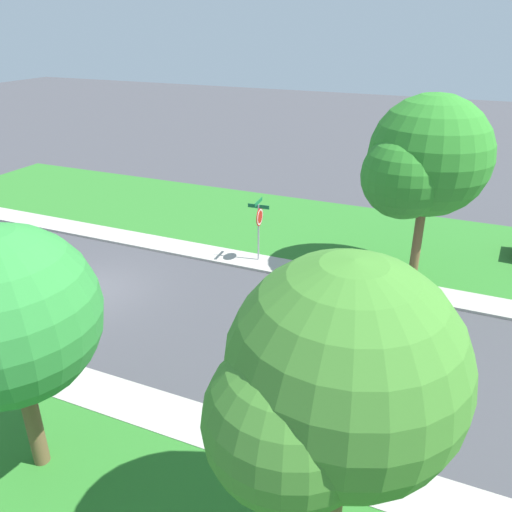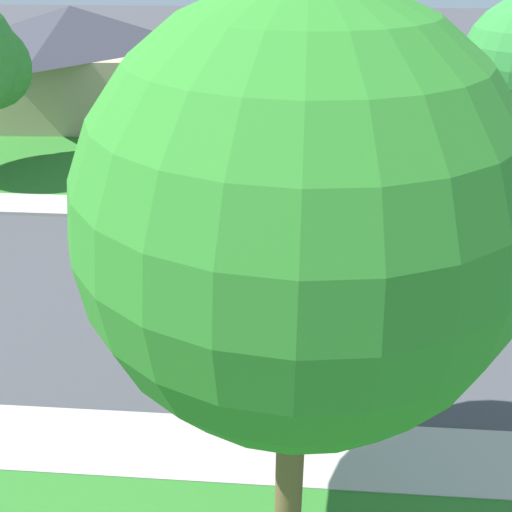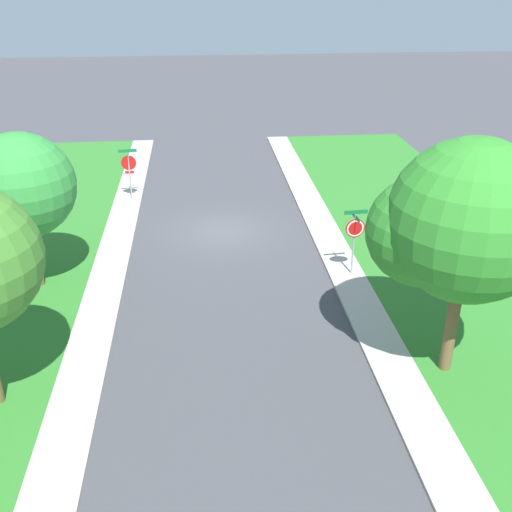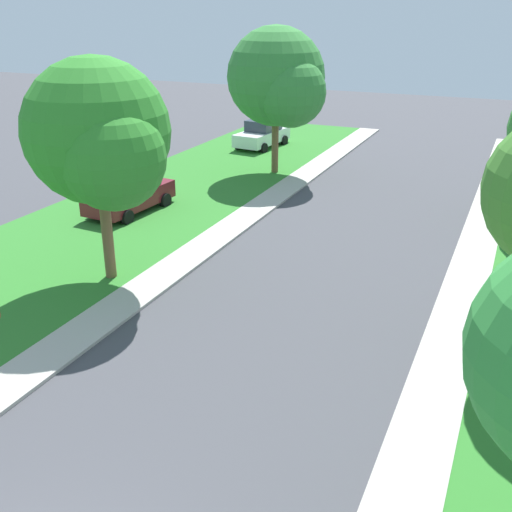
{
  "view_description": "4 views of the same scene",
  "coord_description": "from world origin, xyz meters",
  "px_view_note": "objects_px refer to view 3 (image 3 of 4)",
  "views": [
    {
      "loc": [
        13.3,
        12.55,
        9.48
      ],
      "look_at": [
        -2.6,
        5.68,
        1.4
      ],
      "focal_mm": 35.86,
      "sensor_mm": 36.0,
      "label": 1
    },
    {
      "loc": [
        -11.67,
        11.09,
        7.46
      ],
      "look_at": [
        -0.57,
        11.9,
        1.4
      ],
      "focal_mm": 42.04,
      "sensor_mm": 36.0,
      "label": 2
    },
    {
      "loc": [
        0.94,
        24.91,
        11.02
      ],
      "look_at": [
        -1.02,
        5.54,
        1.4
      ],
      "focal_mm": 41.3,
      "sensor_mm": 36.0,
      "label": 3
    },
    {
      "loc": [
        5.7,
        -3.88,
        8.49
      ],
      "look_at": [
        -1.21,
        11.71,
        1.4
      ],
      "focal_mm": 42.67,
      "sensor_mm": 36.0,
      "label": 4
    }
  ],
  "objects_px": {
    "stop_sign_near_corner": "(129,166)",
    "tree_across_right": "(457,224)",
    "tree_sidewalk_near": "(17,188)",
    "stop_sign_far_corner": "(355,232)"
  },
  "relations": [
    {
      "from": "stop_sign_near_corner",
      "to": "tree_across_right",
      "type": "bearing_deg",
      "value": 124.29
    },
    {
      "from": "tree_sidewalk_near",
      "to": "stop_sign_near_corner",
      "type": "bearing_deg",
      "value": -108.6
    },
    {
      "from": "stop_sign_far_corner",
      "to": "tree_sidewalk_near",
      "type": "height_order",
      "value": "tree_sidewalk_near"
    },
    {
      "from": "stop_sign_near_corner",
      "to": "stop_sign_far_corner",
      "type": "distance_m",
      "value": 13.15
    },
    {
      "from": "stop_sign_near_corner",
      "to": "stop_sign_far_corner",
      "type": "height_order",
      "value": "same"
    },
    {
      "from": "stop_sign_near_corner",
      "to": "tree_across_right",
      "type": "relative_size",
      "value": 0.39
    },
    {
      "from": "tree_sidewalk_near",
      "to": "tree_across_right",
      "type": "bearing_deg",
      "value": 153.79
    },
    {
      "from": "stop_sign_near_corner",
      "to": "stop_sign_far_corner",
      "type": "bearing_deg",
      "value": 135.4
    },
    {
      "from": "tree_sidewalk_near",
      "to": "tree_across_right",
      "type": "relative_size",
      "value": 0.83
    },
    {
      "from": "stop_sign_far_corner",
      "to": "tree_across_right",
      "type": "height_order",
      "value": "tree_across_right"
    }
  ]
}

